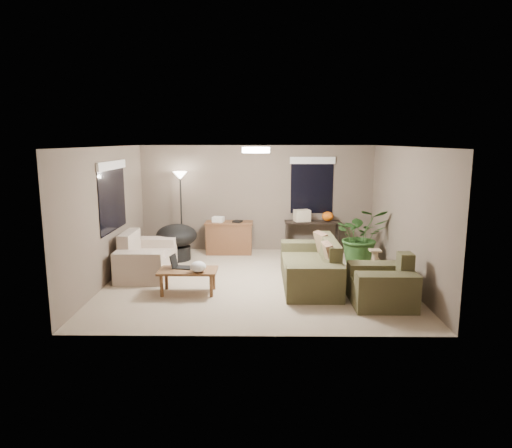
{
  "coord_description": "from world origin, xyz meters",
  "views": [
    {
      "loc": [
        0.09,
        -8.29,
        2.61
      ],
      "look_at": [
        0.0,
        0.2,
        1.05
      ],
      "focal_mm": 32.0,
      "sensor_mm": 36.0,
      "label": 1
    }
  ],
  "objects_px": {
    "desk": "(229,238)",
    "cat_scratching_post": "(374,264)",
    "floor_lamp": "(180,185)",
    "houseplant": "(361,242)",
    "loveseat": "(145,259)",
    "coffee_table": "(188,273)",
    "console_table": "(312,234)",
    "papasan_chair": "(177,239)",
    "armchair": "(382,286)",
    "main_sofa": "(312,268)"
  },
  "relations": [
    {
      "from": "armchair",
      "to": "papasan_chair",
      "type": "distance_m",
      "value": 4.71
    },
    {
      "from": "cat_scratching_post",
      "to": "coffee_table",
      "type": "bearing_deg",
      "value": -161.66
    },
    {
      "from": "coffee_table",
      "to": "houseplant",
      "type": "relative_size",
      "value": 0.83
    },
    {
      "from": "coffee_table",
      "to": "houseplant",
      "type": "xyz_separation_m",
      "value": [
        3.4,
        1.98,
        0.11
      ]
    },
    {
      "from": "desk",
      "to": "floor_lamp",
      "type": "height_order",
      "value": "floor_lamp"
    },
    {
      "from": "console_table",
      "to": "coffee_table",
      "type": "bearing_deg",
      "value": -129.83
    },
    {
      "from": "armchair",
      "to": "papasan_chair",
      "type": "bearing_deg",
      "value": 144.17
    },
    {
      "from": "console_table",
      "to": "houseplant",
      "type": "height_order",
      "value": "houseplant"
    },
    {
      "from": "floor_lamp",
      "to": "cat_scratching_post",
      "type": "height_order",
      "value": "floor_lamp"
    },
    {
      "from": "desk",
      "to": "cat_scratching_post",
      "type": "bearing_deg",
      "value": -29.32
    },
    {
      "from": "papasan_chair",
      "to": "loveseat",
      "type": "bearing_deg",
      "value": -110.77
    },
    {
      "from": "main_sofa",
      "to": "armchair",
      "type": "relative_size",
      "value": 2.2
    },
    {
      "from": "desk",
      "to": "papasan_chair",
      "type": "height_order",
      "value": "papasan_chair"
    },
    {
      "from": "console_table",
      "to": "houseplant",
      "type": "relative_size",
      "value": 1.07
    },
    {
      "from": "loveseat",
      "to": "coffee_table",
      "type": "bearing_deg",
      "value": -48.03
    },
    {
      "from": "loveseat",
      "to": "houseplant",
      "type": "distance_m",
      "value": 4.51
    },
    {
      "from": "armchair",
      "to": "houseplant",
      "type": "distance_m",
      "value": 2.51
    },
    {
      "from": "loveseat",
      "to": "papasan_chair",
      "type": "height_order",
      "value": "loveseat"
    },
    {
      "from": "papasan_chair",
      "to": "floor_lamp",
      "type": "bearing_deg",
      "value": 88.96
    },
    {
      "from": "main_sofa",
      "to": "desk",
      "type": "xyz_separation_m",
      "value": [
        -1.67,
        2.3,
        0.08
      ]
    },
    {
      "from": "loveseat",
      "to": "papasan_chair",
      "type": "distance_m",
      "value": 1.2
    },
    {
      "from": "armchair",
      "to": "floor_lamp",
      "type": "bearing_deg",
      "value": 138.54
    },
    {
      "from": "console_table",
      "to": "floor_lamp",
      "type": "height_order",
      "value": "floor_lamp"
    },
    {
      "from": "console_table",
      "to": "floor_lamp",
      "type": "xyz_separation_m",
      "value": [
        -3.06,
        -0.11,
        1.16
      ]
    },
    {
      "from": "loveseat",
      "to": "papasan_chair",
      "type": "xyz_separation_m",
      "value": [
        0.42,
        1.11,
        0.17
      ]
    },
    {
      "from": "loveseat",
      "to": "main_sofa",
      "type": "bearing_deg",
      "value": -10.61
    },
    {
      "from": "armchair",
      "to": "cat_scratching_post",
      "type": "bearing_deg",
      "value": 80.31
    },
    {
      "from": "floor_lamp",
      "to": "houseplant",
      "type": "distance_m",
      "value": 4.24
    },
    {
      "from": "armchair",
      "to": "coffee_table",
      "type": "relative_size",
      "value": 1.0
    },
    {
      "from": "houseplant",
      "to": "floor_lamp",
      "type": "bearing_deg",
      "value": 167.69
    },
    {
      "from": "main_sofa",
      "to": "armchair",
      "type": "height_order",
      "value": "same"
    },
    {
      "from": "cat_scratching_post",
      "to": "houseplant",
      "type": "bearing_deg",
      "value": 97.02
    },
    {
      "from": "coffee_table",
      "to": "console_table",
      "type": "bearing_deg",
      "value": 50.17
    },
    {
      "from": "coffee_table",
      "to": "cat_scratching_post",
      "type": "relative_size",
      "value": 2.0
    },
    {
      "from": "coffee_table",
      "to": "armchair",
      "type": "bearing_deg",
      "value": -9.01
    },
    {
      "from": "main_sofa",
      "to": "cat_scratching_post",
      "type": "xyz_separation_m",
      "value": [
        1.31,
        0.62,
        -0.08
      ]
    },
    {
      "from": "coffee_table",
      "to": "floor_lamp",
      "type": "xyz_separation_m",
      "value": [
        -0.59,
        2.85,
        1.24
      ]
    },
    {
      "from": "loveseat",
      "to": "desk",
      "type": "distance_m",
      "value": 2.29
    },
    {
      "from": "console_table",
      "to": "papasan_chair",
      "type": "distance_m",
      "value": 3.15
    },
    {
      "from": "armchair",
      "to": "houseplant",
      "type": "xyz_separation_m",
      "value": [
        0.18,
        2.49,
        0.17
      ]
    },
    {
      "from": "papasan_chair",
      "to": "cat_scratching_post",
      "type": "bearing_deg",
      "value": -14.83
    },
    {
      "from": "papasan_chair",
      "to": "desk",
      "type": "bearing_deg",
      "value": 27.72
    },
    {
      "from": "main_sofa",
      "to": "houseplant",
      "type": "height_order",
      "value": "houseplant"
    },
    {
      "from": "desk",
      "to": "floor_lamp",
      "type": "xyz_separation_m",
      "value": [
        -1.11,
        0.02,
        1.22
      ]
    },
    {
      "from": "console_table",
      "to": "houseplant",
      "type": "distance_m",
      "value": 1.35
    },
    {
      "from": "console_table",
      "to": "papasan_chair",
      "type": "relative_size",
      "value": 1.23
    },
    {
      "from": "papasan_chair",
      "to": "cat_scratching_post",
      "type": "height_order",
      "value": "papasan_chair"
    },
    {
      "from": "coffee_table",
      "to": "houseplant",
      "type": "height_order",
      "value": "houseplant"
    },
    {
      "from": "floor_lamp",
      "to": "houseplant",
      "type": "height_order",
      "value": "floor_lamp"
    },
    {
      "from": "console_table",
      "to": "cat_scratching_post",
      "type": "bearing_deg",
      "value": -60.18
    }
  ]
}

